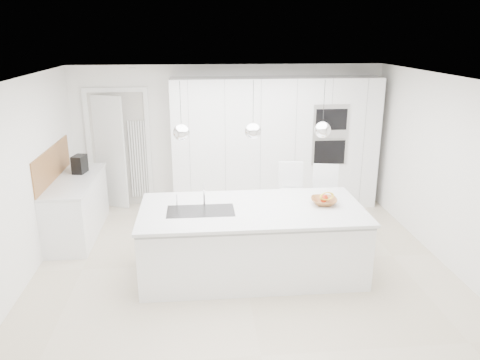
{
  "coord_description": "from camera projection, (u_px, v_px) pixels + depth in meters",
  "views": [
    {
      "loc": [
        -0.57,
        -5.76,
        3.04
      ],
      "look_at": [
        0.0,
        0.3,
        1.1
      ],
      "focal_mm": 35.0,
      "sensor_mm": 36.0,
      "label": 1
    }
  ],
  "objects": [
    {
      "name": "floor",
      "position": [
        242.0,
        263.0,
        6.44
      ],
      "size": [
        5.5,
        5.5,
        0.0
      ],
      "primitive_type": "plane",
      "color": "beige",
      "rests_on": "ground"
    },
    {
      "name": "wall_back",
      "position": [
        229.0,
        135.0,
        8.43
      ],
      "size": [
        5.5,
        0.0,
        5.5
      ],
      "primitive_type": "plane",
      "rotation": [
        1.57,
        0.0,
        0.0
      ],
      "color": "white",
      "rests_on": "ground"
    },
    {
      "name": "wall_left",
      "position": [
        23.0,
        182.0,
        5.82
      ],
      "size": [
        0.0,
        5.0,
        5.0
      ],
      "primitive_type": "plane",
      "rotation": [
        1.57,
        0.0,
        1.57
      ],
      "color": "white",
      "rests_on": "ground"
    },
    {
      "name": "ceiling",
      "position": [
        242.0,
        78.0,
        5.68
      ],
      "size": [
        5.5,
        5.5,
        0.0
      ],
      "primitive_type": "plane",
      "rotation": [
        3.14,
        0.0,
        0.0
      ],
      "color": "white",
      "rests_on": "wall_back"
    },
    {
      "name": "tall_cabinets",
      "position": [
        275.0,
        144.0,
        8.25
      ],
      "size": [
        3.6,
        0.6,
        2.3
      ],
      "primitive_type": "cube",
      "color": "white",
      "rests_on": "floor"
    },
    {
      "name": "oven_stack",
      "position": [
        330.0,
        135.0,
        7.98
      ],
      "size": [
        0.62,
        0.04,
        1.05
      ],
      "primitive_type": null,
      "color": "#A5A5A8",
      "rests_on": "tall_cabinets"
    },
    {
      "name": "doorway_frame",
      "position": [
        120.0,
        150.0,
        8.3
      ],
      "size": [
        1.11,
        0.08,
        2.13
      ],
      "primitive_type": null,
      "color": "white",
      "rests_on": "floor"
    },
    {
      "name": "hallway_door",
      "position": [
        105.0,
        152.0,
        8.24
      ],
      "size": [
        0.76,
        0.38,
        2.0
      ],
      "primitive_type": "cube",
      "rotation": [
        0.0,
        0.0,
        -0.44
      ],
      "color": "white",
      "rests_on": "floor"
    },
    {
      "name": "radiator",
      "position": [
        138.0,
        160.0,
        8.37
      ],
      "size": [
        0.32,
        0.04,
        1.4
      ],
      "primitive_type": null,
      "color": "white",
      "rests_on": "floor"
    },
    {
      "name": "left_base_cabinets",
      "position": [
        77.0,
        208.0,
        7.23
      ],
      "size": [
        0.6,
        1.8,
        0.86
      ],
      "primitive_type": "cube",
      "color": "white",
      "rests_on": "floor"
    },
    {
      "name": "left_worktop",
      "position": [
        74.0,
        180.0,
        7.1
      ],
      "size": [
        0.62,
        1.82,
        0.04
      ],
      "primitive_type": "cube",
      "color": "silver",
      "rests_on": "left_base_cabinets"
    },
    {
      "name": "oak_backsplash",
      "position": [
        52.0,
        164.0,
        6.99
      ],
      "size": [
        0.02,
        1.8,
        0.5
      ],
      "primitive_type": "cube",
      "color": "#9F642F",
      "rests_on": "wall_left"
    },
    {
      "name": "island_base",
      "position": [
        252.0,
        243.0,
        6.03
      ],
      "size": [
        2.8,
        1.2,
        0.86
      ],
      "primitive_type": "cube",
      "color": "white",
      "rests_on": "floor"
    },
    {
      "name": "island_worktop",
      "position": [
        252.0,
        209.0,
        5.95
      ],
      "size": [
        2.84,
        1.4,
        0.04
      ],
      "primitive_type": "cube",
      "color": "silver",
      "rests_on": "island_base"
    },
    {
      "name": "island_sink",
      "position": [
        201.0,
        217.0,
        5.86
      ],
      "size": [
        0.84,
        0.44,
        0.18
      ],
      "primitive_type": null,
      "color": "#3F3F42",
      "rests_on": "island_worktop"
    },
    {
      "name": "island_tap",
      "position": [
        204.0,
        194.0,
        5.98
      ],
      "size": [
        0.02,
        0.02,
        0.3
      ],
      "primitive_type": "cylinder",
      "color": "white",
      "rests_on": "island_worktop"
    },
    {
      "name": "pendant_left",
      "position": [
        182.0,
        133.0,
        5.51
      ],
      "size": [
        0.2,
        0.2,
        0.2
      ],
      "primitive_type": "sphere",
      "color": "white",
      "rests_on": "ceiling"
    },
    {
      "name": "pendant_mid",
      "position": [
        253.0,
        131.0,
        5.59
      ],
      "size": [
        0.2,
        0.2,
        0.2
      ],
      "primitive_type": "sphere",
      "color": "white",
      "rests_on": "ceiling"
    },
    {
      "name": "pendant_right",
      "position": [
        323.0,
        130.0,
        5.66
      ],
      "size": [
        0.2,
        0.2,
        0.2
      ],
      "primitive_type": "sphere",
      "color": "white",
      "rests_on": "ceiling"
    },
    {
      "name": "fruit_bowl",
      "position": [
        324.0,
        201.0,
        6.05
      ],
      "size": [
        0.38,
        0.38,
        0.08
      ],
      "primitive_type": "imported",
      "rotation": [
        0.0,
        0.0,
        -0.16
      ],
      "color": "#9F642F",
      "rests_on": "island_worktop"
    },
    {
      "name": "espresso_machine",
      "position": [
        80.0,
        164.0,
        7.38
      ],
      "size": [
        0.22,
        0.29,
        0.28
      ],
      "primitive_type": "cube",
      "rotation": [
        0.0,
        0.0,
        -0.21
      ],
      "color": "black",
      "rests_on": "left_worktop"
    },
    {
      "name": "bar_stool_left",
      "position": [
        292.0,
        203.0,
        7.01
      ],
      "size": [
        0.43,
        0.57,
        1.17
      ],
      "primitive_type": null,
      "rotation": [
        0.0,
        0.0,
        -0.09
      ],
      "color": "white",
      "rests_on": "floor"
    },
    {
      "name": "bar_stool_right",
      "position": [
        327.0,
        206.0,
        6.86
      ],
      "size": [
        0.49,
        0.61,
        1.18
      ],
      "primitive_type": null,
      "rotation": [
        0.0,
        0.0,
        -0.2
      ],
      "color": "white",
      "rests_on": "floor"
    },
    {
      "name": "apple_a",
      "position": [
        325.0,
        198.0,
        6.07
      ],
      "size": [
        0.08,
        0.08,
        0.08
      ],
      "primitive_type": "sphere",
      "color": "red",
      "rests_on": "fruit_bowl"
    },
    {
      "name": "apple_b",
      "position": [
        325.0,
        198.0,
        6.1
      ],
      "size": [
        0.08,
        0.08,
        0.08
      ],
      "primitive_type": "sphere",
      "color": "red",
      "rests_on": "fruit_bowl"
    },
    {
      "name": "apple_c",
      "position": [
        324.0,
        200.0,
        6.02
      ],
      "size": [
        0.08,
        0.08,
        0.08
      ],
      "primitive_type": "sphere",
      "color": "red",
      "rests_on": "fruit_bowl"
    },
    {
      "name": "apple_extra_3",
      "position": [
        324.0,
        199.0,
        6.07
      ],
      "size": [
        0.08,
        0.08,
        0.08
      ],
      "primitive_type": "sphere",
      "color": "red",
      "rests_on": "fruit_bowl"
    },
    {
      "name": "banana_bunch",
      "position": [
        327.0,
        196.0,
        6.01
      ],
      "size": [
        0.24,
        0.17,
        0.22
      ],
      "primitive_type": "torus",
      "rotation": [
        1.22,
        0.0,
        0.35
      ],
      "color": "gold",
      "rests_on": "fruit_bowl"
    }
  ]
}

